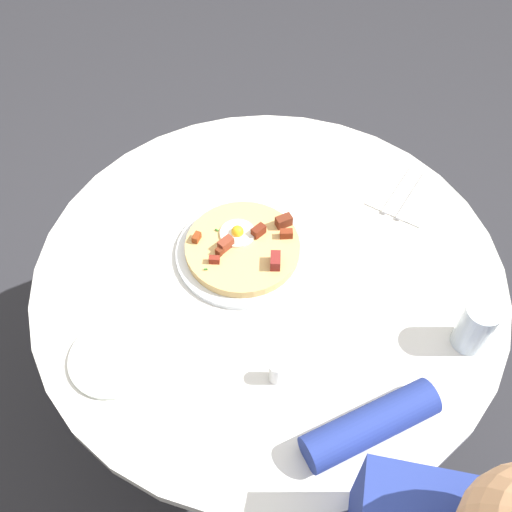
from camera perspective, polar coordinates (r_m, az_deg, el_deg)
name	(u,v)px	position (r m, az deg, el deg)	size (l,w,h in m)	color
ground_plane	(265,402)	(1.94, 0.90, -13.97)	(6.00, 6.00, 0.00)	#2D2D33
dining_table	(268,310)	(1.44, 1.18, -5.30)	(1.04, 1.04, 0.73)	silver
pizza_plate	(243,252)	(1.32, -1.29, 0.38)	(0.30, 0.30, 0.01)	white
breakfast_pizza	(243,246)	(1.31, -1.24, 0.93)	(0.26, 0.26, 0.05)	#DDB269
bread_plate	(113,358)	(1.21, -13.70, -9.58)	(0.17, 0.17, 0.01)	silver
napkin	(406,193)	(1.49, 14.31, 5.92)	(0.17, 0.14, 0.00)	white
fork	(413,195)	(1.48, 14.98, 5.75)	(0.18, 0.01, 0.01)	silver
knife	(399,189)	(1.49, 13.72, 6.32)	(0.18, 0.01, 0.01)	silver
water_glass	(475,327)	(1.23, 20.49, -6.42)	(0.07, 0.07, 0.12)	silver
salt_shaker	(276,372)	(1.14, 1.96, -11.17)	(0.03, 0.03, 0.06)	white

